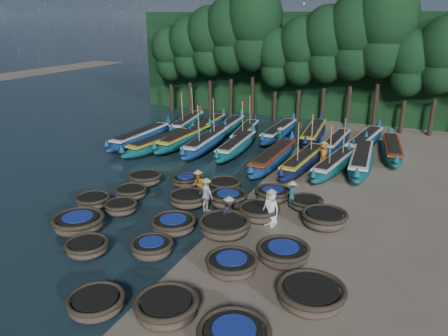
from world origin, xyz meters
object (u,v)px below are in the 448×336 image
at_px(coracle_7, 152,248).
at_px(coracle_6, 87,247).
at_px(coracle_22, 224,185).
at_px(coracle_16, 188,199).
at_px(coracle_11, 121,207).
at_px(coracle_23, 273,194).
at_px(coracle_2, 96,303).
at_px(fisherman_6, 323,153).
at_px(long_boat_6, 303,161).
at_px(coracle_5, 78,223).
at_px(coracle_14, 283,253).
at_px(long_boat_11, 227,127).
at_px(long_boat_1, 161,143).
at_px(coracle_8, 232,264).
at_px(long_boat_3, 206,142).
at_px(fisherman_0, 271,207).
at_px(coracle_21, 186,181).
at_px(coracle_20, 145,178).
at_px(coracle_17, 228,199).
at_px(long_boat_9, 187,123).
at_px(coracle_3, 166,308).
at_px(long_boat_16, 365,141).
at_px(coracle_10, 93,201).
at_px(long_boat_15, 336,142).
at_px(long_boat_13, 279,131).
at_px(fisherman_3, 229,212).
at_px(coracle_12, 173,224).
at_px(fisherman_4, 206,195).
at_px(long_boat_8, 361,160).
at_px(fisherman_2, 198,183).
at_px(coracle_15, 131,192).
at_px(coracle_9, 311,295).
at_px(coracle_13, 224,226).
at_px(fisherman_5, 280,138).
at_px(long_boat_5, 273,157).
at_px(long_boat_4, 237,145).
at_px(long_boat_10, 208,125).
at_px(fisherman_1, 292,194).
at_px(long_boat_7, 335,164).
at_px(coracle_24, 306,203).
at_px(long_boat_14, 314,133).
at_px(coracle_18, 259,212).
at_px(long_boat_12, 245,132).

bearing_deg(coracle_7, coracle_6, -158.88).
bearing_deg(coracle_22, coracle_16, -107.54).
bearing_deg(coracle_11, coracle_23, 36.44).
height_order(coracle_2, fisherman_6, fisherman_6).
bearing_deg(long_boat_6, coracle_5, -114.56).
relative_size(coracle_14, long_boat_6, 0.27).
bearing_deg(long_boat_11, long_boat_1, -116.42).
relative_size(coracle_8, long_boat_1, 0.26).
height_order(long_boat_3, fisherman_0, long_boat_3).
distance_m(coracle_16, long_boat_6, 9.36).
bearing_deg(coracle_21, coracle_11, -103.98).
xyz_separation_m(coracle_6, coracle_20, (-2.36, 7.85, 0.05)).
height_order(coracle_17, coracle_23, coracle_17).
height_order(coracle_11, long_boat_9, long_boat_9).
height_order(coracle_3, coracle_23, coracle_3).
height_order(long_boat_9, long_boat_16, long_boat_9).
bearing_deg(coracle_14, coracle_10, 173.71).
bearing_deg(coracle_3, coracle_23, 89.61).
height_order(coracle_16, coracle_22, coracle_16).
distance_m(coracle_23, long_boat_15, 11.82).
bearing_deg(coracle_7, coracle_23, 70.26).
distance_m(coracle_17, long_boat_13, 14.58).
bearing_deg(fisherman_3, long_boat_3, 42.35).
height_order(coracle_12, coracle_20, coracle_20).
relative_size(coracle_8, fisherman_4, 1.09).
bearing_deg(long_boat_8, coracle_12, -121.04).
bearing_deg(fisherman_2, fisherman_4, 4.66).
xyz_separation_m(coracle_5, coracle_15, (-0.09, 4.24, -0.08)).
bearing_deg(coracle_9, coracle_5, 174.74).
xyz_separation_m(coracle_7, coracle_14, (5.18, 1.76, 0.04)).
bearing_deg(coracle_13, fisherman_5, 97.56).
height_order(coracle_5, long_boat_5, long_boat_5).
xyz_separation_m(coracle_14, fisherman_5, (-5.13, 15.85, 0.36)).
height_order(coracle_11, fisherman_0, fisherman_0).
distance_m(coracle_15, fisherman_4, 4.63).
xyz_separation_m(coracle_3, fisherman_4, (-2.59, 8.18, 0.48)).
height_order(coracle_9, coracle_12, coracle_9).
relative_size(long_boat_4, long_boat_10, 1.02).
bearing_deg(fisherman_1, fisherman_6, -168.96).
bearing_deg(coracle_17, long_boat_7, 63.19).
height_order(coracle_6, fisherman_6, fisherman_6).
distance_m(coracle_7, coracle_24, 8.74).
height_order(coracle_16, coracle_17, coracle_17).
bearing_deg(coracle_12, long_boat_14, 83.27).
distance_m(long_boat_7, fisherman_0, 9.19).
distance_m(coracle_17, fisherman_4, 1.34).
height_order(coracle_11, fisherman_4, fisherman_4).
xyz_separation_m(coracle_16, coracle_18, (4.01, 0.03, -0.00)).
relative_size(coracle_7, coracle_23, 0.78).
relative_size(coracle_5, long_boat_12, 0.31).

